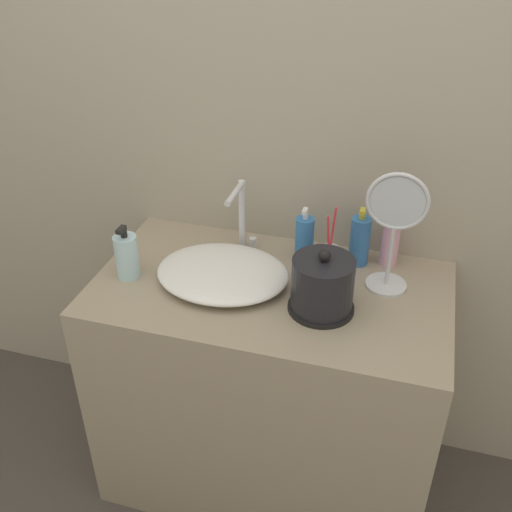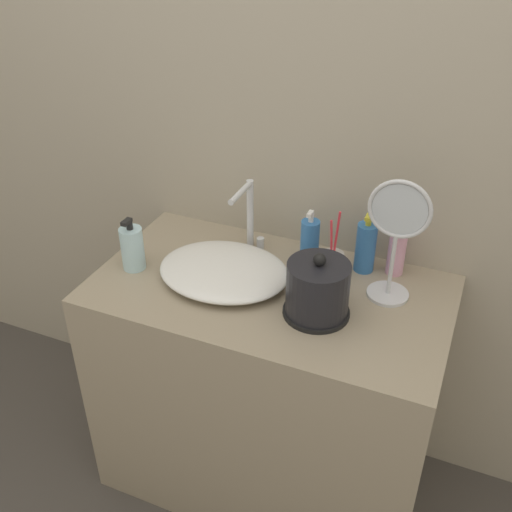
% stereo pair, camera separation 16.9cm
% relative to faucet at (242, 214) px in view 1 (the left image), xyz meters
% --- Properties ---
extents(wall_back, '(6.00, 0.04, 2.60)m').
position_rel_faucet_xyz_m(wall_back, '(0.14, 0.13, 0.36)').
color(wall_back, '#ADA38E').
rests_on(wall_back, ground_plane).
extents(vanity_counter, '(1.04, 0.57, 0.81)m').
position_rel_faucet_xyz_m(vanity_counter, '(0.14, -0.17, -0.53)').
color(vanity_counter, gray).
rests_on(vanity_counter, ground_plane).
extents(sink_basin, '(0.39, 0.32, 0.06)m').
position_rel_faucet_xyz_m(sink_basin, '(-0.00, -0.18, -0.10)').
color(sink_basin, white).
rests_on(sink_basin, vanity_counter).
extents(faucet, '(0.06, 0.15, 0.23)m').
position_rel_faucet_xyz_m(faucet, '(0.00, 0.00, 0.00)').
color(faucet, silver).
rests_on(faucet, vanity_counter).
extents(electric_kettle, '(0.18, 0.18, 0.19)m').
position_rel_faucet_xyz_m(electric_kettle, '(0.30, -0.23, -0.06)').
color(electric_kettle, black).
rests_on(electric_kettle, vanity_counter).
extents(toothbrush_cup, '(0.06, 0.06, 0.21)m').
position_rel_faucet_xyz_m(toothbrush_cup, '(0.29, -0.04, -0.09)').
color(toothbrush_cup, '#B7B2A8').
rests_on(toothbrush_cup, vanity_counter).
extents(lotion_bottle, '(0.05, 0.05, 0.18)m').
position_rel_faucet_xyz_m(lotion_bottle, '(0.45, 0.05, -0.05)').
color(lotion_bottle, '#EAA8C6').
rests_on(lotion_bottle, vanity_counter).
extents(shampoo_bottle, '(0.06, 0.06, 0.18)m').
position_rel_faucet_xyz_m(shampoo_bottle, '(0.20, -0.00, -0.06)').
color(shampoo_bottle, '#3370B7').
rests_on(shampoo_bottle, vanity_counter).
extents(mouthwash_bottle, '(0.06, 0.06, 0.19)m').
position_rel_faucet_xyz_m(mouthwash_bottle, '(0.36, 0.03, -0.05)').
color(mouthwash_bottle, '#3370B7').
rests_on(mouthwash_bottle, vanity_counter).
extents(hand_cream_bottle, '(0.07, 0.07, 0.17)m').
position_rel_faucet_xyz_m(hand_cream_bottle, '(-0.28, -0.23, -0.06)').
color(hand_cream_bottle, silver).
rests_on(hand_cream_bottle, vanity_counter).
extents(vanity_mirror, '(0.17, 0.12, 0.36)m').
position_rel_faucet_xyz_m(vanity_mirror, '(0.46, -0.07, 0.07)').
color(vanity_mirror, silver).
rests_on(vanity_mirror, vanity_counter).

